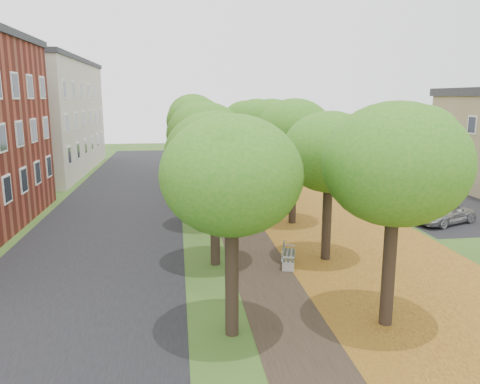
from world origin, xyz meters
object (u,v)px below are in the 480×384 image
object	(u,v)px
car_red	(412,196)
car_white	(378,182)
car_grey	(401,193)
bench	(288,255)
car_silver	(446,212)

from	to	relation	value
car_red	car_white	bearing A→B (deg)	16.39
car_red	car_grey	xyz separation A→B (m)	(0.00, 1.47, -0.10)
bench	car_grey	size ratio (longest dim) A/B	0.40
bench	car_white	bearing A→B (deg)	-19.95
bench	car_grey	distance (m)	14.68
car_red	car_grey	distance (m)	1.47
bench	car_red	distance (m)	13.66
car_silver	car_red	bearing A→B (deg)	-22.92
car_red	bench	bearing A→B (deg)	149.69
car_grey	car_white	size ratio (longest dim) A/B	0.86
bench	car_grey	world-z (taller)	car_grey
bench	car_red	bearing A→B (deg)	-32.64
bench	car_silver	size ratio (longest dim) A/B	0.45
bench	car_white	size ratio (longest dim) A/B	0.35
bench	car_silver	world-z (taller)	car_silver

